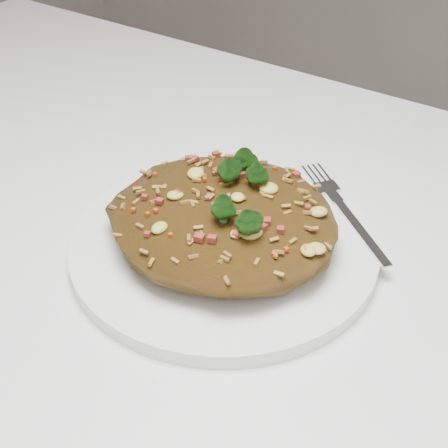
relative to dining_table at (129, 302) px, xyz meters
The scene contains 4 objects.
dining_table is the anchor object (origin of this frame).
plate 0.14m from the dining_table, 17.63° to the left, with size 0.26×0.26×0.01m, color white.
fried_rice 0.17m from the dining_table, 17.71° to the left, with size 0.20×0.18×0.07m.
fork 0.23m from the dining_table, 34.63° to the left, with size 0.14×0.11×0.00m.
Camera 1 is at (0.33, -0.32, 1.10)m, focal length 50.00 mm.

